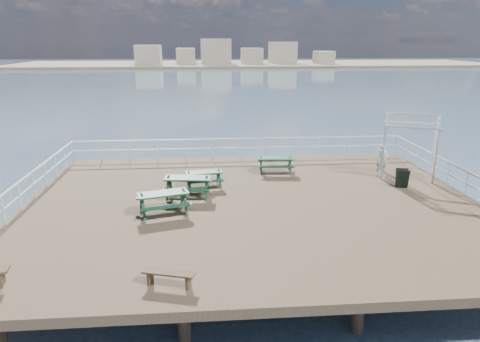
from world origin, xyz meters
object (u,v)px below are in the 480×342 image
picnic_table_b (204,176)px  picnic_table_d (163,198)px  flat_bench_near (169,275)px  person (382,160)px  picnic_table_a (188,182)px  picnic_table_c (275,161)px  trellis_arbor (409,149)px

picnic_table_b → picnic_table_d: 3.28m
picnic_table_b → picnic_table_d: bearing=-125.9°
flat_bench_near → person: bearing=59.3°
picnic_table_b → person: (8.36, 0.79, 0.29)m
picnic_table_a → picnic_table_b: picnic_table_a is taller
picnic_table_b → picnic_table_c: 3.96m
trellis_arbor → person: size_ratio=1.93×
picnic_table_a → picnic_table_c: bearing=42.7°
picnic_table_a → picnic_table_d: size_ratio=0.94×
trellis_arbor → person: trellis_arbor is taller
picnic_table_c → flat_bench_near: picnic_table_c is taller
picnic_table_d → trellis_arbor: (11.01, 3.53, 0.76)m
picnic_table_a → flat_bench_near: picnic_table_a is taller
picnic_table_b → person: person is taller
picnic_table_c → picnic_table_d: 6.93m
flat_bench_near → trellis_arbor: (10.42, 8.56, 1.04)m
picnic_table_a → trellis_arbor: bearing=16.0°
picnic_table_c → trellis_arbor: bearing=-7.1°
person → trellis_arbor: bearing=-11.2°
picnic_table_b → picnic_table_d: size_ratio=0.81×
flat_bench_near → person: (9.26, 8.73, 0.48)m
picnic_table_c → trellis_arbor: (6.03, -1.29, 0.81)m
flat_bench_near → picnic_table_a: bearing=103.8°
picnic_table_b → flat_bench_near: bearing=-105.2°
trellis_arbor → picnic_table_b: bearing=-151.9°
picnic_table_c → picnic_table_d: (-4.98, -4.82, 0.05)m
picnic_table_a → picnic_table_b: bearing=66.7°
picnic_table_a → picnic_table_c: 5.15m
person → picnic_table_c: bearing=164.6°
picnic_table_c → picnic_table_b: bearing=-146.4°
person → picnic_table_a: bearing=-170.3°
picnic_table_a → flat_bench_near: bearing=-86.1°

